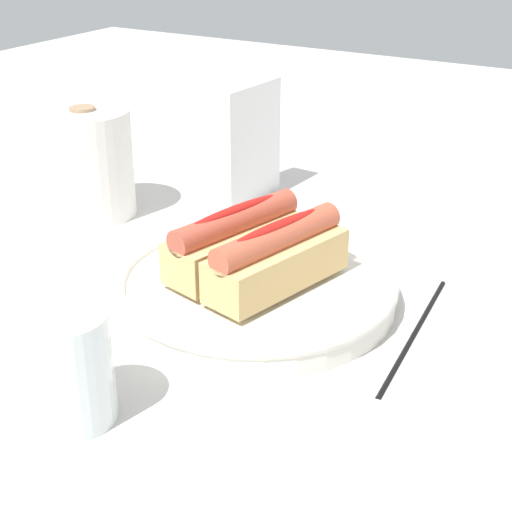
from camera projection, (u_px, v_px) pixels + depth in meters
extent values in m
plane|color=beige|center=(262.00, 296.00, 0.77)|extent=(2.40, 2.40, 0.00)
cylinder|color=silver|center=(256.00, 291.00, 0.75)|extent=(0.27, 0.27, 0.02)
torus|color=silver|center=(256.00, 280.00, 0.75)|extent=(0.27, 0.27, 0.01)
cube|color=#DBB270|center=(277.00, 265.00, 0.72)|extent=(0.16, 0.08, 0.04)
cylinder|color=#BC563D|center=(278.00, 238.00, 0.71)|extent=(0.15, 0.06, 0.03)
ellipsoid|color=red|center=(278.00, 226.00, 0.70)|extent=(0.11, 0.04, 0.01)
cube|color=#DBB270|center=(236.00, 248.00, 0.75)|extent=(0.16, 0.08, 0.04)
cylinder|color=#B24C38|center=(235.00, 221.00, 0.74)|extent=(0.15, 0.06, 0.03)
ellipsoid|color=red|center=(235.00, 210.00, 0.74)|extent=(0.11, 0.04, 0.01)
cylinder|color=white|center=(68.00, 367.00, 0.57)|extent=(0.07, 0.07, 0.09)
cylinder|color=silver|center=(69.00, 383.00, 0.58)|extent=(0.06, 0.06, 0.06)
cylinder|color=white|center=(87.00, 163.00, 0.93)|extent=(0.11, 0.11, 0.13)
cylinder|color=#997A5B|center=(82.00, 109.00, 0.91)|extent=(0.03, 0.03, 0.00)
cube|color=white|center=(242.00, 142.00, 0.98)|extent=(0.11, 0.05, 0.15)
cylinder|color=black|center=(415.00, 332.00, 0.70)|extent=(0.22, 0.02, 0.01)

